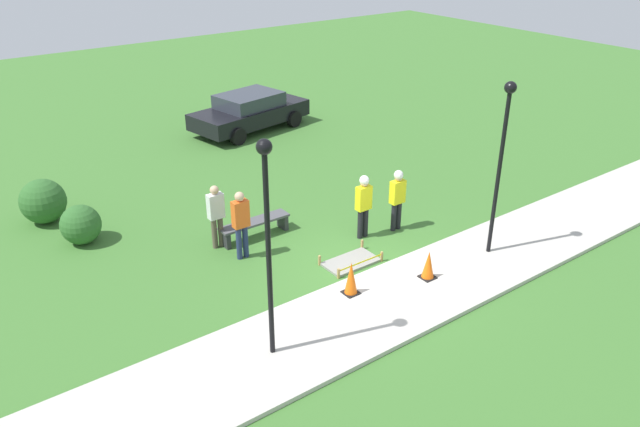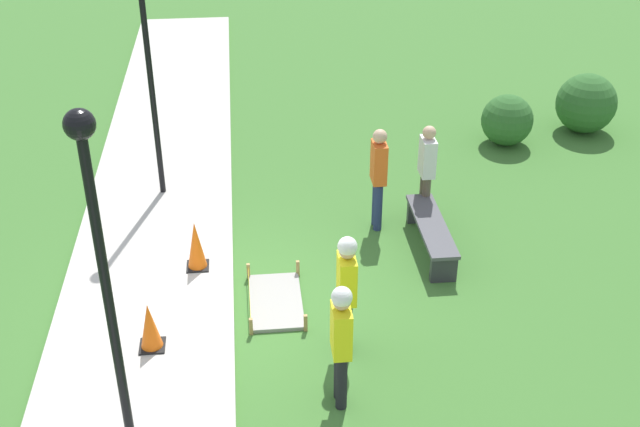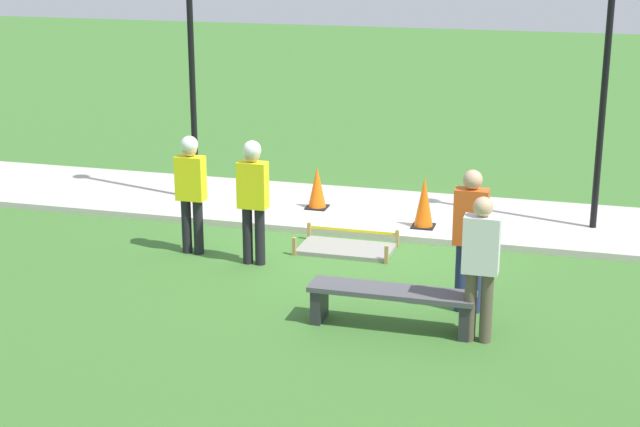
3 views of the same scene
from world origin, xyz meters
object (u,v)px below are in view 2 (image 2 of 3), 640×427
at_px(worker_assistant, 341,337).
at_px(worker_supervisor, 347,285).
at_px(park_bench, 431,231).
at_px(bystander_in_orange_shirt, 378,173).
at_px(traffic_cone_near_patch, 196,245).
at_px(bystander_in_gray_shirt, 427,167).
at_px(lamppost_near, 102,261).
at_px(lamppost_far, 146,39).
at_px(traffic_cone_far_patch, 150,326).

bearing_deg(worker_assistant, worker_supervisor, 168.81).
xyz_separation_m(park_bench, worker_assistant, (3.28, -1.87, 0.67)).
height_order(worker_supervisor, bystander_in_orange_shirt, bystander_in_orange_shirt).
bearing_deg(traffic_cone_near_patch, bystander_in_gray_shirt, 108.70).
relative_size(worker_supervisor, lamppost_near, 0.41).
bearing_deg(bystander_in_orange_shirt, worker_supervisor, -16.82).
bearing_deg(bystander_in_gray_shirt, lamppost_far, -105.06).
bearing_deg(worker_supervisor, lamppost_near, -53.11).
xyz_separation_m(traffic_cone_far_patch, worker_supervisor, (0.18, 2.56, 0.60)).
bearing_deg(lamppost_far, traffic_cone_far_patch, 1.81).
bearing_deg(bystander_in_orange_shirt, bystander_in_gray_shirt, 104.91).
xyz_separation_m(lamppost_near, lamppost_far, (-6.44, -0.12, 0.03)).
xyz_separation_m(bystander_in_orange_shirt, lamppost_far, (-1.43, -3.63, 1.88)).
xyz_separation_m(park_bench, bystander_in_orange_shirt, (-0.79, -0.74, 0.67)).
xyz_separation_m(traffic_cone_far_patch, worker_assistant, (1.17, 2.37, 0.57)).
height_order(bystander_in_orange_shirt, lamppost_near, lamppost_near).
distance_m(traffic_cone_near_patch, park_bench, 3.70).
xyz_separation_m(traffic_cone_far_patch, lamppost_near, (2.11, -0.02, 2.43)).
xyz_separation_m(bystander_in_gray_shirt, lamppost_far, (-1.21, -4.48, 1.94)).
xyz_separation_m(traffic_cone_near_patch, lamppost_far, (-2.49, -0.68, 2.41)).
bearing_deg(bystander_in_gray_shirt, traffic_cone_far_patch, -54.26).
bearing_deg(worker_assistant, bystander_in_gray_shirt, 155.31).
distance_m(worker_supervisor, bystander_in_orange_shirt, 3.21).
distance_m(traffic_cone_near_patch, bystander_in_gray_shirt, 4.03).
height_order(traffic_cone_near_patch, worker_supervisor, worker_supervisor).
xyz_separation_m(traffic_cone_near_patch, park_bench, (-0.27, 3.68, -0.14)).
bearing_deg(bystander_in_gray_shirt, traffic_cone_near_patch, -71.30).
height_order(worker_supervisor, worker_assistant, worker_supervisor).
distance_m(traffic_cone_far_patch, bystander_in_orange_shirt, 4.57).
xyz_separation_m(traffic_cone_far_patch, bystander_in_gray_shirt, (-3.12, 4.34, 0.52)).
relative_size(worker_assistant, bystander_in_orange_shirt, 0.96).
distance_m(traffic_cone_near_patch, bystander_in_orange_shirt, 3.17).
height_order(bystander_in_gray_shirt, lamppost_far, lamppost_far).
distance_m(traffic_cone_far_patch, worker_assistant, 2.70).
distance_m(lamppost_near, lamppost_far, 6.44).
bearing_deg(worker_supervisor, traffic_cone_far_patch, -94.00).
relative_size(traffic_cone_near_patch, bystander_in_orange_shirt, 0.44).
distance_m(traffic_cone_far_patch, worker_supervisor, 2.64).
bearing_deg(worker_assistant, park_bench, 150.37).
xyz_separation_m(traffic_cone_far_patch, park_bench, (-2.11, 4.23, -0.10)).
xyz_separation_m(worker_supervisor, bystander_in_orange_shirt, (-3.08, 0.93, -0.03)).
distance_m(park_bench, bystander_in_orange_shirt, 1.27).
bearing_deg(park_bench, bystander_in_gray_shirt, 173.82).
height_order(traffic_cone_far_patch, lamppost_far, lamppost_far).
bearing_deg(lamppost_far, worker_supervisor, 30.91).
relative_size(bystander_in_orange_shirt, lamppost_far, 0.41).
distance_m(park_bench, lamppost_near, 6.50).
bearing_deg(bystander_in_gray_shirt, park_bench, -6.18).
relative_size(traffic_cone_far_patch, worker_assistant, 0.40).
xyz_separation_m(bystander_in_gray_shirt, lamppost_near, (5.24, -4.36, 1.91)).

